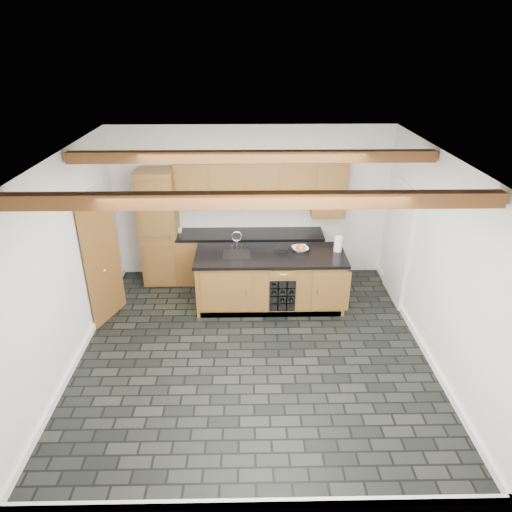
{
  "coord_description": "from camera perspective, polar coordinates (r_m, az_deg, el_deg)",
  "views": [
    {
      "loc": [
        -0.06,
        -5.42,
        4.13
      ],
      "look_at": [
        0.06,
        0.8,
        1.14
      ],
      "focal_mm": 32.0,
      "sensor_mm": 36.0,
      "label": 1
    }
  ],
  "objects": [
    {
      "name": "ground",
      "position": [
        6.82,
        -0.36,
        -11.61
      ],
      "size": [
        5.0,
        5.0,
        0.0
      ],
      "primitive_type": "plane",
      "color": "black",
      "rests_on": "ground"
    },
    {
      "name": "room_shell",
      "position": [
        6.5,
        -1.21,
        2.05
      ],
      "size": [
        5.01,
        5.0,
        5.0
      ],
      "color": "white",
      "rests_on": "ground"
    },
    {
      "name": "back_cabinetry",
      "position": [
        8.29,
        -3.17,
        3.29
      ],
      "size": [
        3.65,
        0.62,
        2.2
      ],
      "color": "olive",
      "rests_on": "ground"
    },
    {
      "name": "fruit_cluster",
      "position": [
        7.57,
        5.54,
        1.12
      ],
      "size": [
        0.16,
        0.17,
        0.07
      ],
      "color": "#CD421B",
      "rests_on": "fruit_bowl"
    },
    {
      "name": "paper_towel",
      "position": [
        7.63,
        10.21,
        1.49
      ],
      "size": [
        0.13,
        0.13,
        0.25
      ],
      "primitive_type": "cylinder",
      "color": "white",
      "rests_on": "island"
    },
    {
      "name": "mug",
      "position": [
        8.37,
        -9.52,
        3.16
      ],
      "size": [
        0.1,
        0.1,
        0.08
      ],
      "primitive_type": "imported",
      "rotation": [
        0.0,
        0.0,
        -0.11
      ],
      "color": "white",
      "rests_on": "back_cabinetry"
    },
    {
      "name": "fruit_bowl",
      "position": [
        7.59,
        5.54,
        0.88
      ],
      "size": [
        0.32,
        0.32,
        0.06
      ],
      "primitive_type": "imported",
      "rotation": [
        0.0,
        0.0,
        0.23
      ],
      "color": "silver",
      "rests_on": "island"
    },
    {
      "name": "island",
      "position": [
        7.65,
        1.81,
        -2.96
      ],
      "size": [
        2.48,
        0.96,
        0.93
      ],
      "color": "olive",
      "rests_on": "ground"
    },
    {
      "name": "faucet",
      "position": [
        7.46,
        -2.43,
        0.56
      ],
      "size": [
        0.45,
        0.4,
        0.34
      ],
      "color": "black",
      "rests_on": "island"
    },
    {
      "name": "kitchen_scale",
      "position": [
        7.55,
        3.19,
        0.8
      ],
      "size": [
        0.21,
        0.13,
        0.06
      ],
      "rotation": [
        0.0,
        0.0,
        -0.09
      ],
      "color": "black",
      "rests_on": "island"
    }
  ]
}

